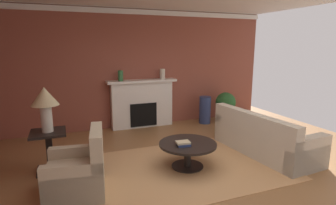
# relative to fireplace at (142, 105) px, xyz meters

# --- Properties ---
(ground_plane) EXTENTS (8.63, 8.63, 0.00)m
(ground_plane) POSITION_rel_fireplace_xyz_m (-0.02, -2.86, -0.59)
(ground_plane) COLOR olive
(wall_fireplace) EXTENTS (7.24, 0.12, 3.00)m
(wall_fireplace) POSITION_rel_fireplace_xyz_m (-0.02, 0.21, 0.91)
(wall_fireplace) COLOR brown
(wall_fireplace) RESTS_ON ground_plane
(crown_moulding) EXTENTS (7.24, 0.08, 0.12)m
(crown_moulding) POSITION_rel_fireplace_xyz_m (-0.02, 0.13, 2.33)
(crown_moulding) COLOR white
(area_rug) EXTENTS (3.33, 2.33, 0.01)m
(area_rug) POSITION_rel_fireplace_xyz_m (0.05, -2.67, -0.58)
(area_rug) COLOR tan
(area_rug) RESTS_ON ground_plane
(fireplace) EXTENTS (1.80, 0.35, 1.24)m
(fireplace) POSITION_rel_fireplace_xyz_m (0.00, 0.00, 0.00)
(fireplace) COLOR white
(fireplace) RESTS_ON ground_plane
(sofa) EXTENTS (1.07, 2.17, 0.85)m
(sofa) POSITION_rel_fireplace_xyz_m (1.72, -2.63, -0.29)
(sofa) COLOR beige
(sofa) RESTS_ON ground_plane
(armchair_near_window) EXTENTS (0.90, 0.90, 0.95)m
(armchair_near_window) POSITION_rel_fireplace_xyz_m (-1.78, -2.88, -0.28)
(armchair_near_window) COLOR #C1B293
(armchair_near_window) RESTS_ON ground_plane
(coffee_table) EXTENTS (1.00, 1.00, 0.45)m
(coffee_table) POSITION_rel_fireplace_xyz_m (0.05, -2.67, -0.25)
(coffee_table) COLOR black
(coffee_table) RESTS_ON ground_plane
(side_table) EXTENTS (0.56, 0.56, 0.70)m
(side_table) POSITION_rel_fireplace_xyz_m (-2.19, -1.95, -0.19)
(side_table) COLOR black
(side_table) RESTS_ON ground_plane
(table_lamp) EXTENTS (0.44, 0.44, 0.75)m
(table_lamp) POSITION_rel_fireplace_xyz_m (-2.19, -1.95, 0.64)
(table_lamp) COLOR beige
(table_lamp) RESTS_ON side_table
(vase_mantel_right) EXTENTS (0.13, 0.13, 0.26)m
(vase_mantel_right) POSITION_rel_fireplace_xyz_m (0.55, -0.05, 0.79)
(vase_mantel_right) COLOR beige
(vase_mantel_right) RESTS_ON fireplace
(vase_mantel_left) EXTENTS (0.12, 0.12, 0.26)m
(vase_mantel_left) POSITION_rel_fireplace_xyz_m (-0.55, -0.05, 0.79)
(vase_mantel_left) COLOR #33703D
(vase_mantel_left) RESTS_ON fireplace
(vase_tall_corner) EXTENTS (0.31, 0.31, 0.74)m
(vase_tall_corner) POSITION_rel_fireplace_xyz_m (1.70, -0.30, -0.22)
(vase_tall_corner) COLOR navy
(vase_tall_corner) RESTS_ON ground_plane
(book_red_cover) EXTENTS (0.23, 0.18, 0.04)m
(book_red_cover) POSITION_rel_fireplace_xyz_m (-0.07, -2.77, -0.12)
(book_red_cover) COLOR navy
(book_red_cover) RESTS_ON coffee_table
(book_art_folio) EXTENTS (0.25, 0.19, 0.03)m
(book_art_folio) POSITION_rel_fireplace_xyz_m (-0.08, -2.76, -0.08)
(book_art_folio) COLOR tan
(book_art_folio) RESTS_ON coffee_table
(potted_plant) EXTENTS (0.56, 0.56, 0.83)m
(potted_plant) POSITION_rel_fireplace_xyz_m (2.30, -0.39, -0.10)
(potted_plant) COLOR #A8754C
(potted_plant) RESTS_ON ground_plane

